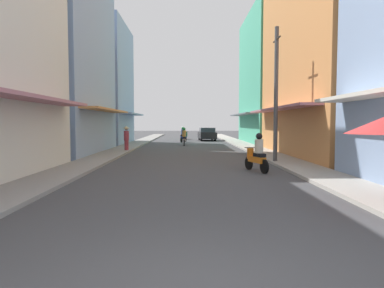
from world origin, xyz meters
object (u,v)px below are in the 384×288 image
at_px(motorbike_green, 186,135).
at_px(pedestrian_foreground, 126,137).
at_px(motorbike_silver, 184,138).
at_px(utility_pole, 276,94).
at_px(motorbike_orange, 257,154).
at_px(parked_car, 207,134).
at_px(motorbike_blue, 183,135).

relative_size(motorbike_green, pedestrian_foreground, 1.03).
distance_m(motorbike_silver, utility_pole, 14.49).
relative_size(motorbike_orange, parked_car, 0.42).
bearing_deg(utility_pole, motorbike_green, 100.28).
relative_size(motorbike_blue, pedestrian_foreground, 0.99).
relative_size(motorbike_green, motorbike_silver, 1.00).
bearing_deg(utility_pole, parked_car, 95.43).
bearing_deg(motorbike_blue, pedestrian_foreground, -107.59).
xyz_separation_m(pedestrian_foreground, utility_pole, (8.48, -6.95, 2.38)).
bearing_deg(motorbike_orange, motorbike_silver, 100.69).
xyz_separation_m(motorbike_green, motorbike_blue, (-0.26, -5.73, 0.20)).
height_order(motorbike_silver, pedestrian_foreground, pedestrian_foreground).
bearing_deg(pedestrian_foreground, motorbike_silver, 59.19).
distance_m(motorbike_silver, pedestrian_foreground, 7.62).
distance_m(motorbike_green, motorbike_silver, 11.08).
bearing_deg(motorbike_green, motorbike_orange, -83.84).
relative_size(motorbike_blue, parked_car, 0.42).
xyz_separation_m(motorbike_orange, pedestrian_foreground, (-6.99, 9.86, 0.29)).
xyz_separation_m(motorbike_silver, pedestrian_foreground, (-3.90, -6.54, 0.29)).
bearing_deg(motorbike_blue, parked_car, 51.05).
relative_size(motorbike_orange, motorbike_silver, 0.96).
height_order(motorbike_silver, parked_car, motorbike_silver).
distance_m(motorbike_green, parked_car, 3.44).
relative_size(motorbike_orange, pedestrian_foreground, 0.99).
height_order(motorbike_orange, parked_car, motorbike_orange).
bearing_deg(motorbike_orange, motorbike_green, 96.16).
distance_m(motorbike_green, motorbike_orange, 27.63).
bearing_deg(parked_car, pedestrian_foreground, -112.89).
distance_m(motorbike_silver, motorbike_blue, 5.35).
distance_m(motorbike_blue, utility_pole, 19.60).
relative_size(motorbike_silver, parked_car, 0.43).
bearing_deg(pedestrian_foreground, motorbike_orange, -54.65).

